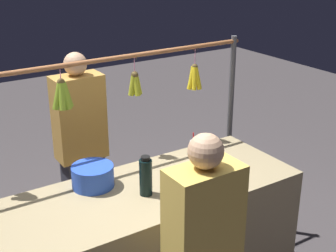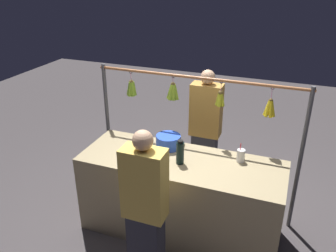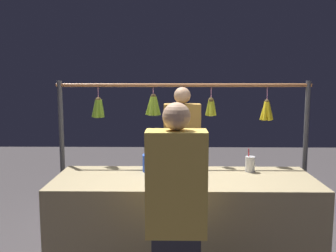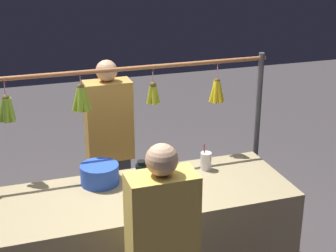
{
  "view_description": "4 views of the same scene",
  "coord_description": "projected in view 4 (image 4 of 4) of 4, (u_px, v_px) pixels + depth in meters",
  "views": [
    {
      "loc": [
        1.28,
        2.28,
        2.35
      ],
      "look_at": [
        -0.2,
        0.0,
        1.28
      ],
      "focal_mm": 51.04,
      "sensor_mm": 36.0,
      "label": 1
    },
    {
      "loc": [
        -0.96,
        2.9,
        2.7
      ],
      "look_at": [
        0.14,
        0.0,
        1.25
      ],
      "focal_mm": 37.31,
      "sensor_mm": 36.0,
      "label": 2
    },
    {
      "loc": [
        0.09,
        2.94,
        1.69
      ],
      "look_at": [
        0.13,
        0.0,
        1.3
      ],
      "focal_mm": 40.21,
      "sensor_mm": 36.0,
      "label": 3
    },
    {
      "loc": [
        0.78,
        2.97,
        2.53
      ],
      "look_at": [
        -0.2,
        0.0,
        1.34
      ],
      "focal_mm": 54.95,
      "sensor_mm": 36.0,
      "label": 4
    }
  ],
  "objects": [
    {
      "name": "vendor_person",
      "position": [
        110.0,
        154.0,
        4.3
      ],
      "size": [
        0.38,
        0.2,
        1.58
      ],
      "color": "#2D2D38",
      "rests_on": "ground"
    },
    {
      "name": "market_counter",
      "position": [
        140.0,
        249.0,
        3.6
      ],
      "size": [
        2.08,
        0.76,
        0.89
      ],
      "primitive_type": "cube",
      "color": "tan",
      "rests_on": "ground"
    },
    {
      "name": "display_rack",
      "position": [
        116.0,
        127.0,
        3.77
      ],
      "size": [
        2.32,
        0.14,
        1.65
      ],
      "color": "#4C4C51",
      "rests_on": "ground"
    },
    {
      "name": "blue_bucket",
      "position": [
        100.0,
        174.0,
        3.54
      ],
      "size": [
        0.27,
        0.27,
        0.14
      ],
      "primitive_type": "cylinder",
      "color": "blue",
      "rests_on": "market_counter"
    },
    {
      "name": "water_bottle",
      "position": [
        142.0,
        180.0,
        3.35
      ],
      "size": [
        0.08,
        0.08,
        0.26
      ],
      "color": "black",
      "rests_on": "market_counter"
    },
    {
      "name": "drink_cup",
      "position": [
        206.0,
        161.0,
        3.76
      ],
      "size": [
        0.08,
        0.08,
        0.2
      ],
      "color": "silver",
      "rests_on": "market_counter"
    }
  ]
}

